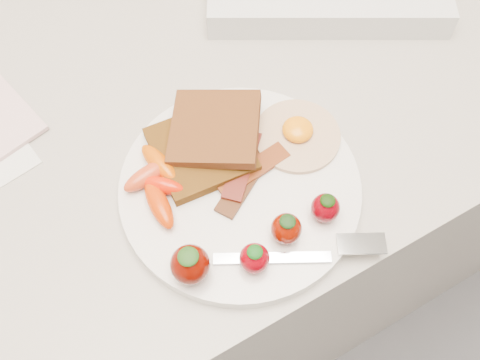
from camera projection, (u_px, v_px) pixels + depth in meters
counter at (192, 240)px, 1.06m from camera, size 2.00×0.60×0.90m
plate at (240, 188)px, 0.60m from camera, size 0.27×0.27×0.02m
toast_lower at (201, 150)px, 0.61m from camera, size 0.11×0.11×0.01m
toast_upper at (215, 128)px, 0.60m from camera, size 0.14×0.14×0.02m
fried_egg at (297, 134)px, 0.62m from camera, size 0.10×0.10×0.02m
bacon_strips at (246, 172)px, 0.59m from camera, size 0.11×0.09×0.01m
baby_carrots at (157, 182)px, 0.58m from camera, size 0.07×0.11×0.02m
strawberries at (249, 244)px, 0.54m from camera, size 0.19×0.06×0.05m
fork at (313, 251)px, 0.55m from camera, size 0.17×0.09×0.00m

